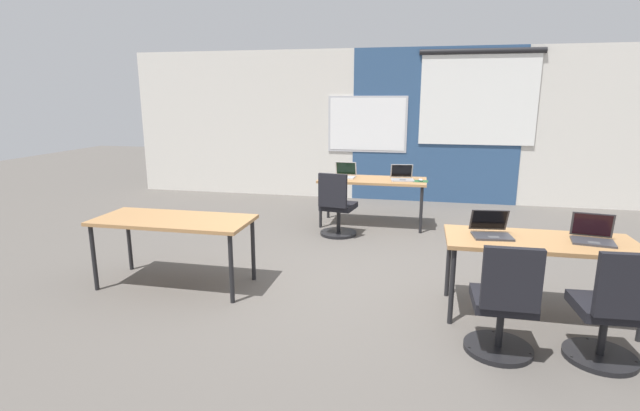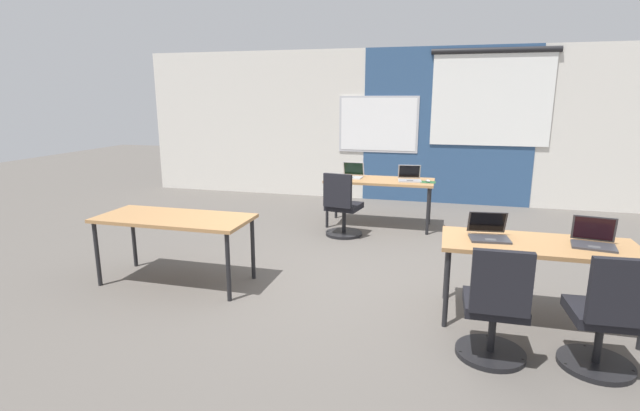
# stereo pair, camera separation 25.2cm
# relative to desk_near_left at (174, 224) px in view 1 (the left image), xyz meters

# --- Properties ---
(ground_plane) EXTENTS (24.00, 24.00, 0.00)m
(ground_plane) POSITION_rel_desk_near_left_xyz_m (1.75, 0.60, -0.66)
(ground_plane) COLOR #56514C
(back_wall_assembly) EXTENTS (10.00, 0.27, 2.80)m
(back_wall_assembly) POSITION_rel_desk_near_left_xyz_m (1.79, 4.80, 0.75)
(back_wall_assembly) COLOR silver
(back_wall_assembly) RESTS_ON ground
(desk_near_left) EXTENTS (1.60, 0.70, 0.72)m
(desk_near_left) POSITION_rel_desk_near_left_xyz_m (0.00, 0.00, 0.00)
(desk_near_left) COLOR #A37547
(desk_near_left) RESTS_ON ground
(desk_near_right) EXTENTS (1.60, 0.70, 0.72)m
(desk_near_right) POSITION_rel_desk_near_left_xyz_m (3.50, 0.00, 0.00)
(desk_near_right) COLOR #A37547
(desk_near_right) RESTS_ON ground
(desk_far_center) EXTENTS (1.60, 0.70, 0.72)m
(desk_far_center) POSITION_rel_desk_near_left_xyz_m (1.75, 2.80, 0.00)
(desk_far_center) COLOR #A37547
(desk_far_center) RESTS_ON ground
(laptop_near_right_inner) EXTENTS (0.36, 0.35, 0.22)m
(laptop_near_right_inner) POSITION_rel_desk_near_left_xyz_m (3.09, 0.04, 0.11)
(laptop_near_right_inner) COLOR #333338
(laptop_near_right_inner) RESTS_ON desk_near_right
(chair_near_right_inner) EXTENTS (0.52, 0.54, 0.92)m
(chair_near_right_inner) POSITION_rel_desk_near_left_xyz_m (3.10, -0.76, -0.28)
(chair_near_right_inner) COLOR black
(chair_near_right_inner) RESTS_ON ground
(laptop_near_right_end) EXTENTS (0.37, 0.33, 0.23)m
(laptop_near_right_end) POSITION_rel_desk_near_left_xyz_m (3.92, 0.04, 0.11)
(laptop_near_right_end) COLOR #333338
(laptop_near_right_end) RESTS_ON desk_near_right
(chair_near_right_end) EXTENTS (0.52, 0.55, 0.92)m
(chair_near_right_end) POSITION_rel_desk_near_left_xyz_m (3.84, -0.73, -0.28)
(chair_near_right_end) COLOR black
(chair_near_right_end) RESTS_ON ground
(laptop_far_left) EXTENTS (0.35, 0.32, 0.23)m
(laptop_far_left) POSITION_rel_desk_near_left_xyz_m (1.31, 2.87, 0.11)
(laptop_far_left) COLOR #B7B7BC
(laptop_far_left) RESTS_ON desk_far_center
(chair_far_left) EXTENTS (0.52, 0.57, 0.92)m
(chair_far_left) POSITION_rel_desk_near_left_xyz_m (1.33, 2.11, -0.28)
(chair_far_left) COLOR black
(chair_far_left) RESTS_ON ground
(laptop_far_right) EXTENTS (0.37, 0.35, 0.23)m
(laptop_far_right) POSITION_rel_desk_near_left_xyz_m (2.19, 2.81, 0.11)
(laptop_far_right) COLOR #9E9EA3
(laptop_far_right) RESTS_ON desk_far_center
(mousepad_far_right) EXTENTS (0.22, 0.19, 0.00)m
(mousepad_far_right) POSITION_rel_desk_near_left_xyz_m (2.46, 2.74, 0.06)
(mousepad_far_right) COLOR #23512D
(mousepad_far_right) RESTS_ON desk_far_center
(mouse_far_right) EXTENTS (0.09, 0.11, 0.03)m
(mouse_far_right) POSITION_rel_desk_near_left_xyz_m (2.46, 2.74, 0.08)
(mouse_far_right) COLOR #B2B2B7
(mouse_far_right) RESTS_ON mousepad_far_right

